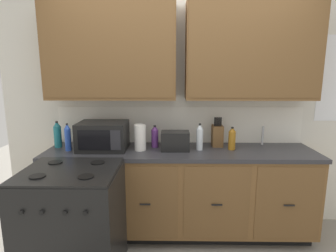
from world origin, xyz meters
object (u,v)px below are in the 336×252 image
(knife_block, at_px, (217,135))
(bottle_violet, at_px, (155,137))
(toaster, at_px, (175,141))
(bottle_teal, at_px, (58,135))
(stove_range, at_px, (74,224))
(microwave, at_px, (103,136))
(bottle_clear, at_px, (200,137))
(paper_towel_roll, at_px, (140,137))
(bottle_blue, at_px, (68,137))
(bottle_amber, at_px, (232,139))

(knife_block, height_order, bottle_violet, knife_block)
(toaster, bearing_deg, bottle_teal, 175.68)
(stove_range, bearing_deg, knife_block, 31.14)
(microwave, xyz_separation_m, bottle_clear, (0.97, -0.00, -0.01))
(bottle_teal, bearing_deg, paper_towel_roll, -6.35)
(stove_range, distance_m, bottle_clear, 1.39)
(paper_towel_roll, bearing_deg, bottle_violet, 39.93)
(bottle_teal, relative_size, bottle_blue, 0.99)
(stove_range, relative_size, bottle_clear, 3.54)
(toaster, xyz_separation_m, knife_block, (0.45, 0.16, 0.02))
(bottle_clear, distance_m, bottle_teal, 1.47)
(toaster, height_order, bottle_blue, bottle_blue)
(knife_block, xyz_separation_m, bottle_teal, (-1.67, -0.07, 0.02))
(paper_towel_roll, distance_m, bottle_blue, 0.72)
(knife_block, xyz_separation_m, bottle_clear, (-0.20, -0.15, 0.02))
(toaster, xyz_separation_m, bottle_amber, (0.57, 0.03, 0.02))
(toaster, distance_m, bottle_amber, 0.57)
(paper_towel_roll, height_order, bottle_clear, bottle_clear)
(stove_range, distance_m, knife_block, 1.61)
(bottle_blue, distance_m, bottle_violet, 0.87)
(toaster, xyz_separation_m, paper_towel_roll, (-0.35, -0.00, 0.03))
(bottle_teal, bearing_deg, toaster, -4.32)
(microwave, bearing_deg, knife_block, 6.94)
(knife_block, bearing_deg, stove_range, -148.86)
(stove_range, relative_size, bottle_teal, 3.46)
(paper_towel_roll, height_order, bottle_amber, paper_towel_roll)
(stove_range, relative_size, knife_block, 3.06)
(knife_block, xyz_separation_m, bottle_amber, (0.13, -0.13, -0.00))
(paper_towel_roll, bearing_deg, stove_range, -128.71)
(bottle_clear, bearing_deg, stove_range, -149.83)
(knife_block, relative_size, bottle_violet, 1.35)
(bottle_amber, bearing_deg, knife_block, 133.77)
(stove_range, relative_size, microwave, 1.98)
(bottle_clear, relative_size, bottle_teal, 0.98)
(bottle_blue, bearing_deg, microwave, 8.46)
(bottle_amber, bearing_deg, toaster, -177.13)
(microwave, xyz_separation_m, knife_block, (1.17, 0.14, -0.02))
(bottle_teal, xyz_separation_m, bottle_blue, (0.15, -0.12, 0.00))
(bottle_blue, relative_size, bottle_violet, 1.20)
(knife_block, bearing_deg, bottle_clear, -143.93)
(microwave, xyz_separation_m, toaster, (0.73, -0.02, -0.04))
(microwave, height_order, paper_towel_roll, microwave)
(stove_range, xyz_separation_m, toaster, (0.84, 0.62, 0.55))
(bottle_teal, distance_m, bottle_amber, 1.79)
(bottle_clear, relative_size, bottle_blue, 0.97)
(microwave, xyz_separation_m, bottle_blue, (-0.34, -0.05, -0.01))
(bottle_clear, distance_m, bottle_amber, 0.33)
(stove_range, bearing_deg, bottle_violet, 49.15)
(stove_range, relative_size, bottle_blue, 3.44)
(bottle_blue, bearing_deg, bottle_clear, 2.06)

